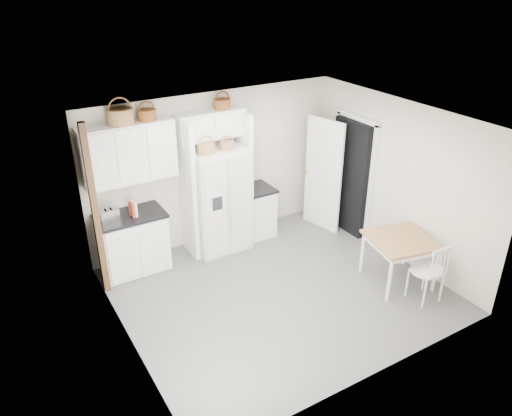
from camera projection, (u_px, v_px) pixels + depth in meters
floor at (278, 291)px, 7.49m from camera, size 4.50×4.50×0.00m
ceiling at (283, 123)px, 6.34m from camera, size 4.50×4.50×0.00m
wall_back at (216, 168)px, 8.46m from camera, size 4.50×0.00×4.50m
wall_left at (121, 258)px, 5.88m from camera, size 0.00×4.00×4.00m
wall_right at (398, 181)px, 7.95m from camera, size 0.00×4.00×4.00m
refrigerator at (218, 200)px, 8.29m from camera, size 0.92×0.74×1.78m
base_cab_left at (133, 243)px, 7.84m from camera, size 1.01×0.63×0.93m
base_cab_right at (257, 212)px, 8.91m from camera, size 0.49×0.59×0.86m
dining_table at (398, 260)px, 7.56m from camera, size 1.07×1.07×0.75m
windsor_chair at (427, 270)px, 7.10m from camera, size 0.50×0.46×0.99m
counter_left at (129, 216)px, 7.63m from camera, size 1.05×0.68×0.04m
counter_right at (257, 189)px, 8.71m from camera, size 0.53×0.63×0.04m
toaster at (109, 215)px, 7.37m from camera, size 0.30×0.19×0.20m
cookbook_red at (132, 209)px, 7.52m from camera, size 0.05×0.15×0.23m
cookbook_cream at (134, 209)px, 7.53m from camera, size 0.06×0.16×0.23m
basket_upper_b at (121, 117)px, 7.10m from camera, size 0.38×0.38×0.22m
basket_upper_c at (147, 115)px, 7.29m from camera, size 0.27×0.27×0.16m
basket_bridge_b at (222, 104)px, 7.86m from camera, size 0.27×0.27×0.16m
basket_fridge_a at (206, 149)px, 7.68m from camera, size 0.29×0.29×0.15m
basket_fridge_b at (227, 146)px, 7.86m from camera, size 0.22×0.22×0.12m
upper_cabinet at (129, 153)px, 7.37m from camera, size 1.40×0.34×0.90m
bridge_cabinet at (210, 125)px, 7.89m from camera, size 1.12×0.34×0.45m
fridge_panel_left at (187, 190)px, 7.99m from camera, size 0.08×0.60×2.30m
fridge_panel_right at (243, 178)px, 8.46m from camera, size 0.08×0.60×2.30m
trim_post at (95, 213)px, 6.95m from camera, size 0.09×0.09×2.60m
doorway_void at (351, 177)px, 8.80m from camera, size 0.18×0.85×2.05m
door_slab at (323, 175)px, 8.90m from camera, size 0.21×0.79×2.05m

